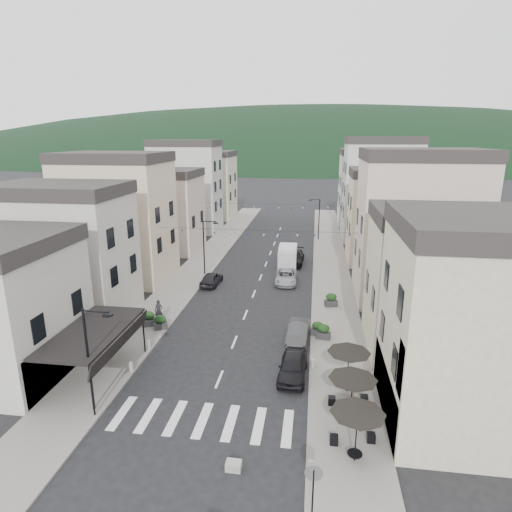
% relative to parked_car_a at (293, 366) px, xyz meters
% --- Properties ---
extents(ground, '(700.00, 700.00, 0.00)m').
position_rel_parked_car_a_xyz_m(ground, '(-4.48, -6.93, -0.71)').
color(ground, black).
rests_on(ground, ground).
extents(sidewalk_left, '(4.00, 76.00, 0.12)m').
position_rel_parked_car_a_xyz_m(sidewalk_left, '(-11.98, 25.07, -0.65)').
color(sidewalk_left, slate).
rests_on(sidewalk_left, ground).
extents(sidewalk_right, '(4.00, 76.00, 0.12)m').
position_rel_parked_car_a_xyz_m(sidewalk_right, '(3.02, 25.07, -0.65)').
color(sidewalk_right, slate).
rests_on(sidewalk_right, ground).
extents(hill_backdrop, '(640.00, 360.00, 70.00)m').
position_rel_parked_car_a_xyz_m(hill_backdrop, '(-4.48, 293.07, -0.71)').
color(hill_backdrop, black).
rests_on(hill_backdrop, ground).
extents(bistro_building, '(10.00, 8.00, 10.00)m').
position_rel_parked_car_a_xyz_m(bistro_building, '(10.02, -2.93, 4.29)').
color(bistro_building, '#B3A88E').
rests_on(bistro_building, ground).
extents(boutique_awning, '(3.77, 7.50, 3.28)m').
position_rel_parked_car_a_xyz_m(boutique_awning, '(-11.73, -1.93, 2.40)').
color(boutique_awning, black).
rests_on(boutique_awning, ground).
extents(buildings_row_left, '(10.20, 54.16, 14.00)m').
position_rel_parked_car_a_xyz_m(buildings_row_left, '(-18.98, 30.82, 5.41)').
color(buildings_row_left, '#B7B3A7').
rests_on(buildings_row_left, ground).
extents(buildings_row_right, '(10.20, 54.16, 14.50)m').
position_rel_parked_car_a_xyz_m(buildings_row_right, '(10.02, 29.66, 5.61)').
color(buildings_row_right, '#B3A88E').
rests_on(buildings_row_right, ground).
extents(cafe_terrace, '(2.50, 8.10, 2.53)m').
position_rel_parked_car_a_xyz_m(cafe_terrace, '(3.22, -4.13, 1.64)').
color(cafe_terrace, black).
rests_on(cafe_terrace, ground).
extents(streetlamp_left_near, '(1.70, 0.56, 6.00)m').
position_rel_parked_car_a_xyz_m(streetlamp_left_near, '(-10.30, -4.93, 2.99)').
color(streetlamp_left_near, black).
rests_on(streetlamp_left_near, ground).
extents(streetlamp_left_far, '(1.70, 0.56, 6.00)m').
position_rel_parked_car_a_xyz_m(streetlamp_left_far, '(-10.30, 19.07, 2.99)').
color(streetlamp_left_far, black).
rests_on(streetlamp_left_far, ground).
extents(streetlamp_right_far, '(1.70, 0.56, 6.00)m').
position_rel_parked_car_a_xyz_m(streetlamp_right_far, '(1.34, 37.07, 2.99)').
color(streetlamp_right_far, black).
rests_on(streetlamp_right_far, ground).
extents(traffic_sign, '(0.70, 0.07, 2.70)m').
position_rel_parked_car_a_xyz_m(traffic_sign, '(1.32, -10.43, 1.21)').
color(traffic_sign, black).
rests_on(traffic_sign, ground).
extents(bollards, '(11.66, 10.26, 0.60)m').
position_rel_parked_car_a_xyz_m(bollards, '(-4.48, -1.43, -0.29)').
color(bollards, gray).
rests_on(bollards, ground).
extents(bunting_near, '(19.00, 0.28, 0.62)m').
position_rel_parked_car_a_xyz_m(bunting_near, '(-4.48, 15.07, 4.94)').
color(bunting_near, black).
rests_on(bunting_near, ground).
extents(bunting_far, '(19.00, 0.28, 0.62)m').
position_rel_parked_car_a_xyz_m(bunting_far, '(-4.48, 31.07, 4.94)').
color(bunting_far, black).
rests_on(bunting_far, ground).
extents(parked_car_a, '(1.85, 4.25, 1.42)m').
position_rel_parked_car_a_xyz_m(parked_car_a, '(0.00, 0.00, 0.00)').
color(parked_car_a, black).
rests_on(parked_car_a, ground).
extents(parked_car_b, '(1.70, 4.21, 1.36)m').
position_rel_parked_car_a_xyz_m(parked_car_b, '(0.12, 4.91, -0.03)').
color(parked_car_b, '#303032').
rests_on(parked_car_b, ground).
extents(parked_car_c, '(2.27, 4.67, 1.28)m').
position_rel_parked_car_a_xyz_m(parked_car_c, '(-1.68, 17.71, -0.07)').
color(parked_car_c, '#92939A').
rests_on(parked_car_c, ground).
extents(parked_car_d, '(2.34, 5.28, 1.51)m').
position_rel_parked_car_a_xyz_m(parked_car_d, '(-1.19, 24.58, 0.04)').
color(parked_car_d, black).
rests_on(parked_car_d, ground).
extents(parked_car_e, '(1.81, 4.00, 1.33)m').
position_rel_parked_car_a_xyz_m(parked_car_e, '(-9.08, 16.03, -0.04)').
color(parked_car_e, black).
rests_on(parked_car_e, ground).
extents(delivery_van, '(2.15, 5.17, 2.45)m').
position_rel_parked_car_a_xyz_m(delivery_van, '(-1.91, 23.70, 0.49)').
color(delivery_van, '#BBBBBD').
rests_on(delivery_van, ground).
extents(pedestrian_a, '(0.71, 0.51, 1.83)m').
position_rel_parked_car_a_xyz_m(pedestrian_a, '(-11.07, 6.51, 0.32)').
color(pedestrian_a, black).
rests_on(pedestrian_a, sidewalk_left).
extents(pedestrian_b, '(0.91, 0.73, 1.77)m').
position_rel_parked_car_a_xyz_m(pedestrian_b, '(-13.47, 4.57, 0.29)').
color(pedestrian_b, '#25202B').
rests_on(pedestrian_b, sidewalk_left).
extents(concrete_block_c, '(0.71, 0.51, 0.40)m').
position_rel_parked_car_a_xyz_m(concrete_block_c, '(-2.20, -8.12, -0.51)').
color(concrete_block_c, gray).
rests_on(concrete_block_c, ground).
extents(planter_la, '(1.22, 0.98, 1.20)m').
position_rel_parked_car_a_xyz_m(planter_la, '(-11.58, 5.69, -0.01)').
color(planter_la, '#2F3032').
rests_on(planter_la, sidewalk_left).
extents(planter_lb, '(1.15, 0.89, 1.14)m').
position_rel_parked_car_a_xyz_m(planter_lb, '(-10.48, 5.23, -0.04)').
color(planter_lb, '#28282A').
rests_on(planter_lb, sidewalk_left).
extents(planter_ra, '(1.09, 0.72, 1.14)m').
position_rel_parked_car_a_xyz_m(planter_ra, '(1.95, 5.30, -0.04)').
color(planter_ra, '#2A292C').
rests_on(planter_ra, sidewalk_right).
extents(planter_rb, '(1.00, 0.63, 1.06)m').
position_rel_parked_car_a_xyz_m(planter_rb, '(1.52, 5.85, -0.08)').
color(planter_rb, '#2C2C2E').
rests_on(planter_rb, sidewalk_right).
extents(planter_rc, '(1.19, 0.86, 1.20)m').
position_rel_parked_car_a_xyz_m(planter_rc, '(2.70, 11.72, -0.01)').
color(planter_rc, '#29282B').
rests_on(planter_rc, sidewalk_right).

